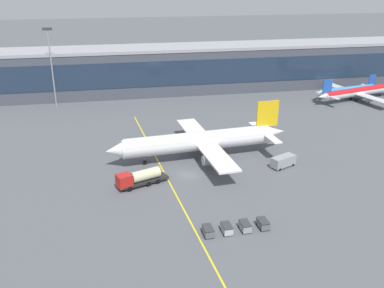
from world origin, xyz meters
name	(u,v)px	position (x,y,z in m)	size (l,w,h in m)	color
ground_plane	(189,175)	(0.00, 0.00, 0.00)	(700.00, 700.00, 0.00)	#515459
apron_lead_in_line	(164,173)	(-5.06, 2.00, 0.00)	(0.30, 80.00, 0.01)	yellow
terminal_building	(201,68)	(17.65, 69.35, 8.12)	(222.09, 16.71, 16.20)	#424751
main_airliner	(199,141)	(4.02, 8.22, 4.30)	(42.78, 33.80, 12.44)	white
fuel_tanker	(139,178)	(-10.76, -3.05, 1.75)	(10.98, 6.22, 3.25)	#232326
lavatory_truck	(284,161)	(21.36, 0.05, 1.42)	(6.23, 4.48, 2.50)	gray
baggage_cart_0	(208,231)	(-1.10, -22.86, 0.78)	(1.71, 2.71, 1.48)	#595B60
baggage_cart_1	(227,229)	(2.10, -22.74, 0.78)	(1.71, 2.71, 1.48)	#B2B7BC
baggage_cart_2	(245,226)	(5.29, -22.61, 0.78)	(1.71, 2.71, 1.48)	gray
baggage_cart_3	(263,224)	(8.49, -22.49, 0.78)	(1.71, 2.71, 1.48)	#595B60
commuter_jet_far	(347,90)	(65.29, 50.43, 2.36)	(26.42, 21.18, 6.87)	white
commuter_jet_near	(358,92)	(66.53, 45.85, 2.91)	(33.72, 27.18, 8.38)	silver
apron_light_mast_0	(51,62)	(-32.66, 57.39, 14.39)	(2.80, 0.50, 24.76)	gray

